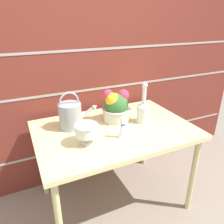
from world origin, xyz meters
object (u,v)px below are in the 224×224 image
Objects in this scene: crystal_pedestal_bowl at (86,131)px; flower_planter at (116,107)px; watering_can at (71,115)px; glass_decanter at (143,110)px; figurine_vase at (122,129)px.

crystal_pedestal_bowl is 0.43m from flower_planter.
watering_can is 0.28m from crystal_pedestal_bowl.
flower_planter is at bearing 145.11° from glass_decanter.
flower_planter is at bearing 72.32° from figurine_vase.
glass_decanter reaches higher than flower_planter.
glass_decanter is 2.12× the size of figurine_vase.
flower_planter is at bearing 36.25° from crystal_pedestal_bowl.
flower_planter reaches higher than crystal_pedestal_bowl.
flower_planter is (0.38, -0.02, 0.01)m from watering_can.
crystal_pedestal_bowl is at bearing -166.82° from glass_decanter.
figurine_vase is at bearing -46.57° from watering_can.
figurine_vase is (-0.27, -0.15, -0.04)m from glass_decanter.
flower_planter is 0.22m from glass_decanter.
crystal_pedestal_bowl is 1.04× the size of figurine_vase.
glass_decanter is (0.56, -0.15, 0.00)m from watering_can.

